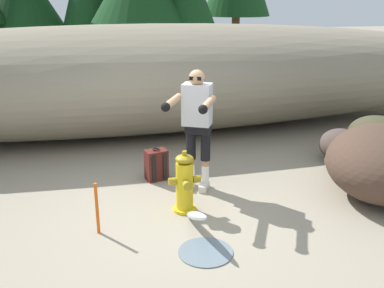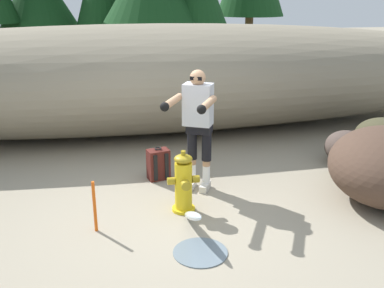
{
  "view_description": "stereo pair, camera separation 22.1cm",
  "coord_description": "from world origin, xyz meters",
  "views": [
    {
      "loc": [
        -0.99,
        -4.61,
        2.52
      ],
      "look_at": [
        0.25,
        0.43,
        0.75
      ],
      "focal_mm": 41.2,
      "sensor_mm": 36.0,
      "label": 1
    },
    {
      "loc": [
        -0.77,
        -4.66,
        2.52
      ],
      "look_at": [
        0.25,
        0.43,
        0.75
      ],
      "focal_mm": 41.2,
      "sensor_mm": 36.0,
      "label": 2
    }
  ],
  "objects": [
    {
      "name": "dirt_embankment",
      "position": [
        0.0,
        3.67,
        1.0
      ],
      "size": [
        16.5,
        3.2,
        2.01
      ],
      "primitive_type": "ellipsoid",
      "color": "gray",
      "rests_on": "ground_plane"
    },
    {
      "name": "fire_hydrant",
      "position": [
        0.09,
        0.12,
        0.36
      ],
      "size": [
        0.39,
        0.34,
        0.78
      ],
      "color": "gold",
      "rests_on": "ground_plane"
    },
    {
      "name": "boulder_outlier",
      "position": [
        2.6,
        0.7,
        0.2
      ],
      "size": [
        0.7,
        0.67,
        0.4
      ],
      "primitive_type": "ellipsoid",
      "rotation": [
        0.0,
        0.0,
        5.71
      ],
      "color": "#474533",
      "rests_on": "ground_plane"
    },
    {
      "name": "survey_stake",
      "position": [
        -0.96,
        -0.17,
        0.3
      ],
      "size": [
        0.04,
        0.04,
        0.6
      ],
      "primitive_type": "cylinder",
      "color": "#E55914",
      "rests_on": "ground_plane"
    },
    {
      "name": "ground_plane",
      "position": [
        0.0,
        0.0,
        -0.02
      ],
      "size": [
        56.0,
        56.0,
        0.04
      ],
      "primitive_type": "cube",
      "color": "gray"
    },
    {
      "name": "boulder_mid",
      "position": [
        3.5,
        1.14,
        0.35
      ],
      "size": [
        1.06,
        1.26,
        0.69
      ],
      "primitive_type": "ellipsoid",
      "rotation": [
        0.0,
        0.0,
        4.87
      ],
      "color": "#413E28",
      "rests_on": "ground_plane"
    },
    {
      "name": "spare_backpack",
      "position": [
        -0.09,
        1.17,
        0.22
      ],
      "size": [
        0.34,
        0.33,
        0.47
      ],
      "rotation": [
        0.0,
        0.0,
        1.8
      ],
      "color": "#511E19",
      "rests_on": "ground_plane"
    },
    {
      "name": "utility_worker",
      "position": [
        0.39,
        0.69,
        1.03
      ],
      "size": [
        0.8,
        1.04,
        1.63
      ],
      "rotation": [
        0.0,
        0.0,
        -2.06
      ],
      "color": "beige",
      "rests_on": "ground_plane"
    },
    {
      "name": "boulder_small",
      "position": [
        2.87,
        1.23,
        0.26
      ],
      "size": [
        0.88,
        0.88,
        0.51
      ],
      "primitive_type": "ellipsoid",
      "rotation": [
        0.0,
        0.0,
        0.44
      ],
      "color": "#4E4039",
      "rests_on": "ground_plane"
    },
    {
      "name": "hydrant_water_jet",
      "position": [
        0.09,
        -0.55,
        0.15
      ],
      "size": [
        0.57,
        1.11,
        0.47
      ],
      "color": "silver",
      "rests_on": "ground_plane"
    }
  ]
}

